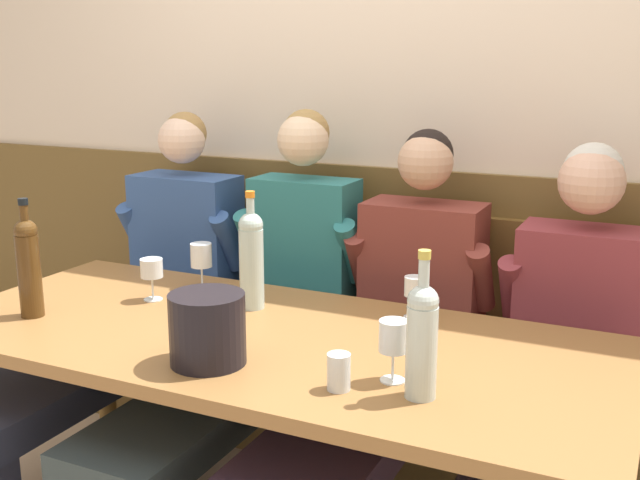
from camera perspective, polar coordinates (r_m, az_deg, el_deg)
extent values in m
cube|color=beige|center=(3.04, 5.37, 11.21)|extent=(6.80, 0.08, 2.80)
cube|color=brown|center=(3.14, 4.68, -4.57)|extent=(6.80, 0.03, 1.10)
cube|color=brown|center=(3.06, 3.02, -11.61)|extent=(2.36, 0.42, 0.44)
cube|color=brown|center=(2.97, 3.08, -7.31)|extent=(2.31, 0.39, 0.05)
cube|color=brown|center=(3.06, 4.50, -1.77)|extent=(2.36, 0.04, 0.45)
cube|color=brown|center=(2.26, -4.04, -7.48)|extent=(2.06, 0.89, 0.04)
cylinder|color=olive|center=(3.21, -15.76, -8.51)|extent=(0.07, 0.07, 0.69)
cylinder|color=brown|center=(2.50, 21.16, -15.42)|extent=(0.07, 0.07, 0.69)
cube|color=#24283A|center=(2.88, -17.00, -9.21)|extent=(0.37, 1.19, 0.11)
cube|color=#2F4F8B|center=(3.25, -9.86, -0.08)|extent=(0.44, 0.22, 0.55)
sphere|color=beige|center=(3.17, -10.27, 7.35)|extent=(0.19, 0.19, 0.19)
sphere|color=#9C7643|center=(3.19, -10.02, 7.82)|extent=(0.18, 0.18, 0.18)
cylinder|color=#2F4F8B|center=(3.34, -13.54, 0.68)|extent=(0.08, 0.20, 0.27)
cylinder|color=#2F4F8B|center=(3.08, -6.85, -0.12)|extent=(0.08, 0.20, 0.27)
cube|color=#293436|center=(2.56, -7.62, -11.59)|extent=(0.34, 1.19, 0.11)
cube|color=#276F71|center=(2.97, -1.14, -0.93)|extent=(0.40, 0.20, 0.58)
sphere|color=beige|center=(2.88, -1.27, 7.45)|extent=(0.19, 0.19, 0.19)
sphere|color=#9C7844|center=(2.90, -1.05, 7.98)|extent=(0.18, 0.18, 0.18)
cylinder|color=#276F71|center=(3.02, -5.08, -0.01)|extent=(0.08, 0.20, 0.27)
cylinder|color=#276F71|center=(2.84, 2.33, -0.86)|extent=(0.08, 0.20, 0.27)
cube|color=#362636|center=(2.35, 2.45, -13.83)|extent=(0.35, 1.18, 0.11)
cube|color=brown|center=(2.80, 7.66, -2.52)|extent=(0.42, 0.23, 0.52)
sphere|color=tan|center=(2.71, 7.86, 5.76)|extent=(0.20, 0.20, 0.20)
sphere|color=black|center=(2.73, 8.04, 6.33)|extent=(0.18, 0.18, 0.18)
cylinder|color=brown|center=(2.82, 3.08, -1.78)|extent=(0.08, 0.20, 0.27)
cylinder|color=brown|center=(2.69, 11.89, -2.81)|extent=(0.08, 0.20, 0.27)
cube|color=#2C2637|center=(2.22, 16.25, -16.14)|extent=(0.35, 1.18, 0.11)
cube|color=maroon|center=(2.70, 18.94, -4.20)|extent=(0.42, 0.24, 0.48)
sphere|color=#D8A78B|center=(2.60, 19.57, 4.11)|extent=(0.21, 0.21, 0.21)
sphere|color=beige|center=(2.62, 19.68, 4.76)|extent=(0.19, 0.19, 0.19)
cylinder|color=maroon|center=(2.68, 14.13, -3.65)|extent=(0.08, 0.20, 0.27)
cylinder|color=black|center=(2.04, -8.38, -6.56)|extent=(0.20, 0.20, 0.19)
cylinder|color=#B5C4BD|center=(1.83, 7.56, -8.29)|extent=(0.07, 0.07, 0.23)
sphere|color=#B5C4BD|center=(1.79, 7.69, -4.53)|extent=(0.07, 0.07, 0.07)
cylinder|color=#B5C4BD|center=(1.77, 7.74, -2.83)|extent=(0.03, 0.03, 0.09)
cylinder|color=gold|center=(1.75, 7.80, -1.08)|extent=(0.03, 0.03, 0.02)
cylinder|color=#B2CAC1|center=(2.45, -5.12, -2.16)|extent=(0.08, 0.08, 0.26)
sphere|color=#B2CAC1|center=(2.42, -5.19, 1.11)|extent=(0.08, 0.08, 0.08)
cylinder|color=#B2CAC1|center=(2.41, -5.21, 2.26)|extent=(0.03, 0.03, 0.08)
cylinder|color=orange|center=(2.40, -5.23, 3.41)|extent=(0.03, 0.03, 0.02)
cylinder|color=#472D12|center=(2.53, -20.81, -2.52)|extent=(0.07, 0.07, 0.26)
sphere|color=#472D12|center=(2.50, -21.08, 0.63)|extent=(0.07, 0.07, 0.07)
cylinder|color=#472D12|center=(2.49, -21.17, 1.64)|extent=(0.03, 0.03, 0.07)
cylinder|color=black|center=(2.48, -21.26, 2.68)|extent=(0.03, 0.03, 0.02)
cylinder|color=silver|center=(2.62, -12.32, -4.34)|extent=(0.06, 0.06, 0.00)
cylinder|color=silver|center=(2.61, -12.36, -3.51)|extent=(0.01, 0.01, 0.08)
cylinder|color=silver|center=(2.59, -12.44, -2.05)|extent=(0.07, 0.07, 0.06)
cylinder|color=#F6E684|center=(2.59, -12.41, -2.57)|extent=(0.07, 0.07, 0.01)
cylinder|color=silver|center=(2.73, -8.76, -3.44)|extent=(0.07, 0.07, 0.00)
cylinder|color=silver|center=(2.72, -8.79, -2.69)|extent=(0.01, 0.01, 0.07)
cylinder|color=silver|center=(2.70, -8.84, -1.12)|extent=(0.07, 0.07, 0.08)
cylinder|color=silver|center=(1.95, 5.42, -10.35)|extent=(0.06, 0.06, 0.00)
cylinder|color=silver|center=(1.93, 5.44, -9.28)|extent=(0.01, 0.01, 0.08)
cylinder|color=silver|center=(1.90, 5.49, -7.13)|extent=(0.07, 0.07, 0.08)
cylinder|color=silver|center=(2.40, 6.96, -5.75)|extent=(0.06, 0.06, 0.00)
cylinder|color=silver|center=(2.39, 6.99, -4.92)|extent=(0.01, 0.01, 0.07)
cylinder|color=silver|center=(2.37, 7.03, -3.44)|extent=(0.06, 0.06, 0.06)
cylinder|color=silver|center=(1.88, 1.40, -9.78)|extent=(0.06, 0.06, 0.09)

